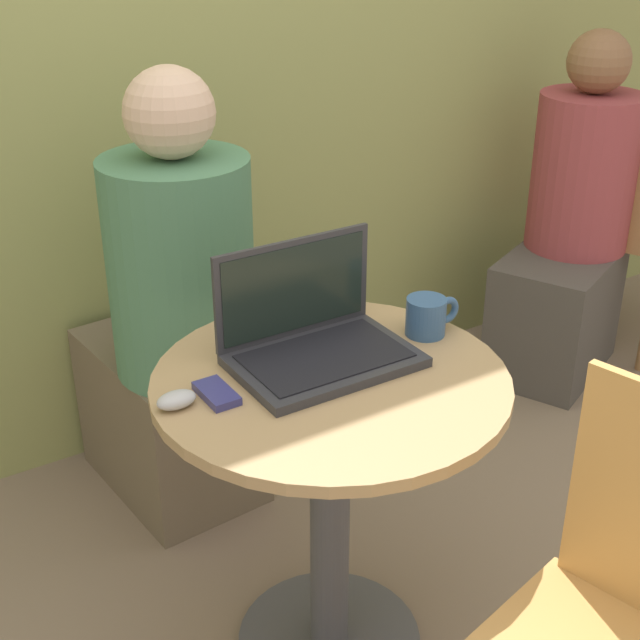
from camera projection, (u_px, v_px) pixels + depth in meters
name	position (u px, v px, depth m)	size (l,w,h in m)	color
round_table	(330.00, 463.00, 1.82)	(0.70, 0.70, 0.70)	#4C4C51
laptop	(315.00, 337.00, 1.78)	(0.36, 0.25, 0.23)	#2D2D33
cell_phone	(217.00, 393.00, 1.66)	(0.05, 0.10, 0.02)	navy
computer_mouse	(176.00, 400.00, 1.62)	(0.08, 0.05, 0.03)	#B2B2B7
coffee_cup	(428.00, 316.00, 1.88)	(0.13, 0.09, 0.08)	#335684
person_seated	(175.00, 336.00, 2.33)	(0.38, 0.57, 1.20)	brown
chair_background	(618.00, 233.00, 3.15)	(0.53, 0.53, 0.85)	#9E7042
person_background	(570.00, 237.00, 3.02)	(0.57, 0.49, 1.15)	#4C4742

